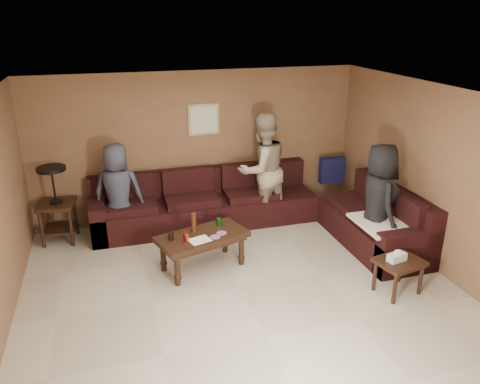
{
  "coord_description": "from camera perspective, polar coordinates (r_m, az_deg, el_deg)",
  "views": [
    {
      "loc": [
        -1.48,
        -5.03,
        3.37
      ],
      "look_at": [
        0.25,
        0.85,
        1.0
      ],
      "focal_mm": 35.0,
      "sensor_mm": 36.0,
      "label": 1
    }
  ],
  "objects": [
    {
      "name": "coffee_table",
      "position": [
        6.5,
        -4.65,
        -5.82
      ],
      "size": [
        1.35,
        0.94,
        0.79
      ],
      "rotation": [
        0.0,
        0.0,
        0.29
      ],
      "color": "black",
      "rests_on": "ground"
    },
    {
      "name": "wall_art",
      "position": [
        7.85,
        -4.45,
        8.8
      ],
      "size": [
        0.52,
        0.04,
        0.52
      ],
      "color": "tan",
      "rests_on": "ground"
    },
    {
      "name": "side_table_right",
      "position": [
        6.27,
        18.79,
        -8.37
      ],
      "size": [
        0.64,
        0.56,
        0.61
      ],
      "rotation": [
        0.0,
        0.0,
        0.21
      ],
      "color": "black",
      "rests_on": "ground"
    },
    {
      "name": "person_right",
      "position": [
        6.95,
        16.47,
        -1.09
      ],
      "size": [
        0.65,
        0.89,
        1.69
      ],
      "primitive_type": "imported",
      "rotation": [
        0.0,
        0.0,
        1.43
      ],
      "color": "black",
      "rests_on": "ground"
    },
    {
      "name": "person_middle",
      "position": [
        7.7,
        2.73,
        2.72
      ],
      "size": [
        1.07,
        0.94,
        1.88
      ],
      "primitive_type": "imported",
      "rotation": [
        0.0,
        0.0,
        3.42
      ],
      "color": "tan",
      "rests_on": "ground"
    },
    {
      "name": "person_left",
      "position": [
        7.43,
        -14.62,
        -0.03
      ],
      "size": [
        0.86,
        0.67,
        1.55
      ],
      "primitive_type": "imported",
      "rotation": [
        0.0,
        0.0,
        2.89
      ],
      "color": "#323545",
      "rests_on": "ground"
    },
    {
      "name": "end_table_left",
      "position": [
        7.68,
        -21.49,
        -1.27
      ],
      "size": [
        0.59,
        0.59,
        1.21
      ],
      "rotation": [
        0.0,
        0.0,
        -0.12
      ],
      "color": "black",
      "rests_on": "ground"
    },
    {
      "name": "sectional_sofa",
      "position": [
        7.58,
        2.67,
        -2.58
      ],
      "size": [
        4.65,
        2.9,
        0.97
      ],
      "color": "black",
      "rests_on": "ground"
    },
    {
      "name": "room",
      "position": [
        5.52,
        -0.0,
        3.1
      ],
      "size": [
        5.6,
        5.5,
        2.5
      ],
      "color": "beige",
      "rests_on": "ground"
    },
    {
      "name": "waste_bin",
      "position": [
        7.39,
        -1.52,
        -4.75
      ],
      "size": [
        0.29,
        0.29,
        0.29
      ],
      "primitive_type": "cube",
      "rotation": [
        0.0,
        0.0,
        0.27
      ],
      "color": "black",
      "rests_on": "ground"
    }
  ]
}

